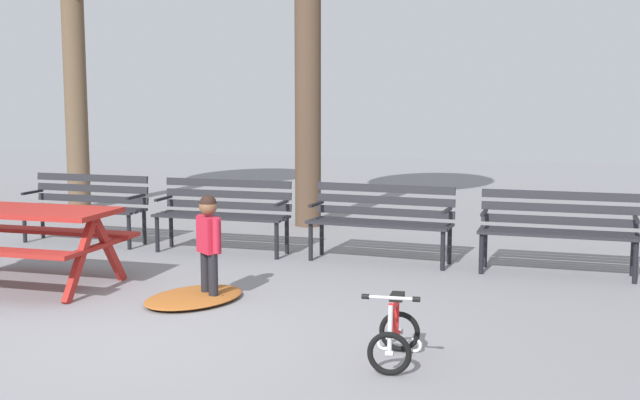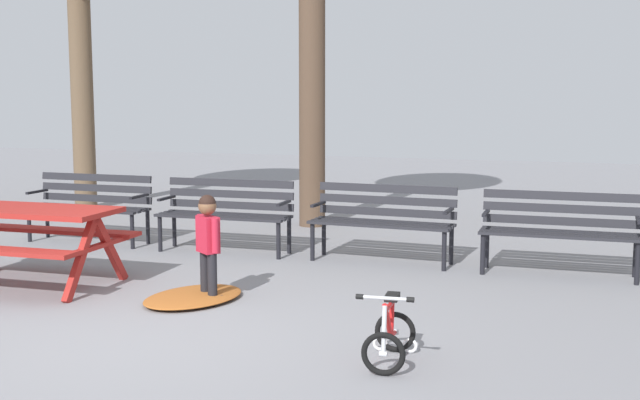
% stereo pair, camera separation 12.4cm
% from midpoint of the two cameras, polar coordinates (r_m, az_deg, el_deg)
% --- Properties ---
extents(ground, '(36.00, 36.00, 0.00)m').
position_cam_midpoint_polar(ground, '(6.50, -13.45, -9.41)').
color(ground, gray).
extents(picnic_table, '(1.84, 1.39, 0.79)m').
position_cam_midpoint_polar(picnic_table, '(8.41, -20.50, -1.72)').
color(picnic_table, maroon).
rests_on(picnic_table, ground).
extents(park_bench_far_left, '(1.60, 0.46, 0.85)m').
position_cam_midpoint_polar(park_bench_far_left, '(10.64, -16.37, -0.16)').
color(park_bench_far_left, '#232328').
rests_on(park_bench_far_left, ground).
extents(park_bench_left, '(1.61, 0.50, 0.85)m').
position_cam_midpoint_polar(park_bench_left, '(9.68, -7.12, -0.64)').
color(park_bench_left, '#232328').
rests_on(park_bench_left, ground).
extents(park_bench_right, '(1.62, 0.52, 0.85)m').
position_cam_midpoint_polar(park_bench_right, '(9.08, 3.94, -1.14)').
color(park_bench_right, '#232328').
rests_on(park_bench_right, ground).
extents(park_bench_far_right, '(1.61, 0.48, 0.85)m').
position_cam_midpoint_polar(park_bench_far_right, '(8.77, 15.96, -1.72)').
color(park_bench_far_right, '#232328').
rests_on(park_bench_far_right, ground).
extents(child_standing, '(0.31, 0.28, 0.97)m').
position_cam_midpoint_polar(child_standing, '(7.39, -8.29, -2.77)').
color(child_standing, black).
rests_on(child_standing, ground).
extents(kids_bicycle, '(0.40, 0.58, 0.54)m').
position_cam_midpoint_polar(kids_bicycle, '(5.74, 4.64, -9.41)').
color(kids_bicycle, black).
rests_on(kids_bicycle, ground).
extents(leaf_pile, '(0.98, 1.19, 0.07)m').
position_cam_midpoint_polar(leaf_pile, '(7.51, -9.30, -6.73)').
color(leaf_pile, '#9E5623').
rests_on(leaf_pile, ground).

